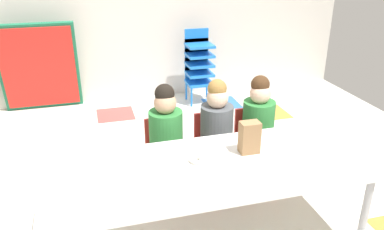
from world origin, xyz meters
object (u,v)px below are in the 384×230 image
seated_child_far_right (258,119)px  folded_activity_table (39,68)px  seated_child_middle_seat (216,124)px  donut_powdered_on_plate (196,160)px  paper_bag_brown (249,137)px  paper_plate_near_edge (196,162)px  craft_table (210,171)px  paper_plate_center_table (167,171)px  kid_chair_blue_stack (199,62)px  seated_child_near_camera (166,130)px

seated_child_far_right → folded_activity_table: size_ratio=0.84×
seated_child_middle_seat → donut_powdered_on_plate: (-0.33, -0.58, 0.04)m
paper_bag_brown → paper_plate_near_edge: 0.40m
seated_child_middle_seat → paper_plate_near_edge: (-0.33, -0.58, 0.03)m
seated_child_far_right → craft_table: bearing=-134.3°
donut_powdered_on_plate → folded_activity_table: bearing=113.5°
paper_bag_brown → paper_plate_near_edge: paper_bag_brown is taller
paper_plate_near_edge → paper_plate_center_table: 0.21m
seated_child_middle_seat → folded_activity_table: (-1.49, 2.09, -0.02)m
paper_bag_brown → donut_powdered_on_plate: 0.39m
kid_chair_blue_stack → folded_activity_table: 1.91m
craft_table → seated_child_far_right: size_ratio=2.24×
seated_child_near_camera → paper_plate_near_edge: size_ratio=5.10×
seated_child_middle_seat → paper_plate_near_edge: size_ratio=5.10×
seated_child_middle_seat → paper_bag_brown: bearing=-84.9°
craft_table → seated_child_near_camera: 0.65m
kid_chair_blue_stack → donut_powdered_on_plate: kid_chair_blue_stack is taller
seated_child_far_right → kid_chair_blue_stack: (0.05, 1.90, -0.04)m
craft_table → seated_child_middle_seat: 0.68m
seated_child_near_camera → paper_plate_center_table: bearing=-101.5°
kid_chair_blue_stack → seated_child_middle_seat: bearing=-102.3°
seated_child_far_right → paper_plate_near_edge: 0.90m
donut_powdered_on_plate → kid_chair_blue_stack: bearing=73.3°
kid_chair_blue_stack → paper_plate_near_edge: kid_chair_blue_stack is taller
seated_child_near_camera → paper_bag_brown: (0.46, -0.53, 0.13)m
seated_child_far_right → paper_plate_center_table: (-0.90, -0.63, 0.03)m
seated_child_near_camera → seated_child_middle_seat: 0.41m
seated_child_far_right → kid_chair_blue_stack: seated_child_far_right is taller
seated_child_far_right → paper_plate_center_table: size_ratio=5.10×
craft_table → paper_bag_brown: size_ratio=9.35×
kid_chair_blue_stack → paper_bag_brown: kid_chair_blue_stack is taller
craft_table → seated_child_far_right: 0.88m
folded_activity_table → donut_powdered_on_plate: 2.91m
seated_child_middle_seat → paper_bag_brown: (0.05, -0.53, 0.13)m
kid_chair_blue_stack → paper_plate_center_table: size_ratio=5.11×
seated_child_far_right → paper_plate_center_table: bearing=-145.1°
kid_chair_blue_stack → folded_activity_table: folded_activity_table is taller
craft_table → seated_child_far_right: seated_child_far_right is taller
craft_table → paper_bag_brown: (0.30, 0.10, 0.15)m
paper_plate_center_table → donut_powdered_on_plate: 0.21m
paper_bag_brown → paper_plate_near_edge: bearing=-173.5°
seated_child_near_camera → paper_plate_near_edge: seated_child_near_camera is taller
seated_child_far_right → paper_bag_brown: size_ratio=4.17×
kid_chair_blue_stack → paper_bag_brown: (-0.36, -2.43, 0.17)m
craft_table → kid_chair_blue_stack: (0.67, 2.53, -0.02)m
seated_child_middle_seat → kid_chair_blue_stack: 1.94m
paper_bag_brown → donut_powdered_on_plate: bearing=-173.5°
kid_chair_blue_stack → paper_bag_brown: size_ratio=4.18×
donut_powdered_on_plate → seated_child_far_right: bearing=39.8°
craft_table → kid_chair_blue_stack: 2.62m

